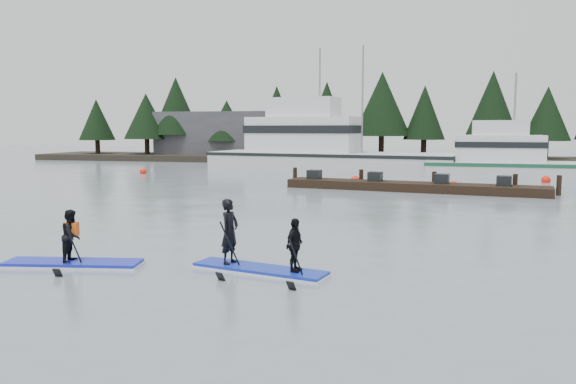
% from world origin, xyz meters
% --- Properties ---
extents(ground, '(160.00, 160.00, 0.00)m').
position_xyz_m(ground, '(0.00, 0.00, 0.00)').
color(ground, gray).
rests_on(ground, ground).
extents(far_shore, '(70.00, 8.00, 0.60)m').
position_xyz_m(far_shore, '(0.00, 42.00, 0.30)').
color(far_shore, '#2D281E').
rests_on(far_shore, ground).
extents(treeline, '(60.00, 4.00, 8.00)m').
position_xyz_m(treeline, '(0.00, 42.00, 0.00)').
color(treeline, black).
rests_on(treeline, ground).
extents(waterfront_building, '(18.00, 6.00, 5.00)m').
position_xyz_m(waterfront_building, '(-14.00, 44.00, 2.50)').
color(waterfront_building, '#4C4C51').
rests_on(waterfront_building, ground).
extents(fishing_boat_large, '(19.77, 8.27, 10.65)m').
position_xyz_m(fishing_boat_large, '(-3.20, 31.02, 0.82)').
color(fishing_boat_large, silver).
rests_on(fishing_boat_large, ground).
extents(fishing_boat_medium, '(12.89, 4.19, 7.83)m').
position_xyz_m(fishing_boat_medium, '(10.67, 28.27, 0.54)').
color(fishing_boat_medium, silver).
rests_on(fishing_boat_medium, ground).
extents(floating_dock, '(13.65, 3.95, 0.45)m').
position_xyz_m(floating_dock, '(3.96, 17.42, 0.23)').
color(floating_dock, black).
rests_on(floating_dock, ground).
extents(buoy_a, '(0.50, 0.50, 0.50)m').
position_xyz_m(buoy_a, '(-15.34, 24.41, 0.00)').
color(buoy_a, '#FF200C').
rests_on(buoy_a, ground).
extents(buoy_b, '(0.61, 0.61, 0.61)m').
position_xyz_m(buoy_b, '(0.57, 20.52, 0.00)').
color(buoy_b, '#FF200C').
rests_on(buoy_b, ground).
extents(buoy_d, '(0.57, 0.57, 0.57)m').
position_xyz_m(buoy_d, '(6.10, 18.97, 0.00)').
color(buoy_d, '#FF200C').
rests_on(buoy_d, ground).
extents(buoy_c, '(0.54, 0.54, 0.54)m').
position_xyz_m(buoy_c, '(11.78, 24.07, 0.00)').
color(buoy_c, '#FF200C').
rests_on(buoy_c, ground).
extents(paddleboard_solo, '(3.31, 1.32, 1.83)m').
position_xyz_m(paddleboard_solo, '(-3.59, -1.07, 0.44)').
color(paddleboard_solo, '#1422C1').
rests_on(paddleboard_solo, ground).
extents(paddleboard_duo, '(3.31, 1.63, 2.13)m').
position_xyz_m(paddleboard_duo, '(0.89, -0.56, 0.56)').
color(paddleboard_duo, '#132AB9').
rests_on(paddleboard_duo, ground).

